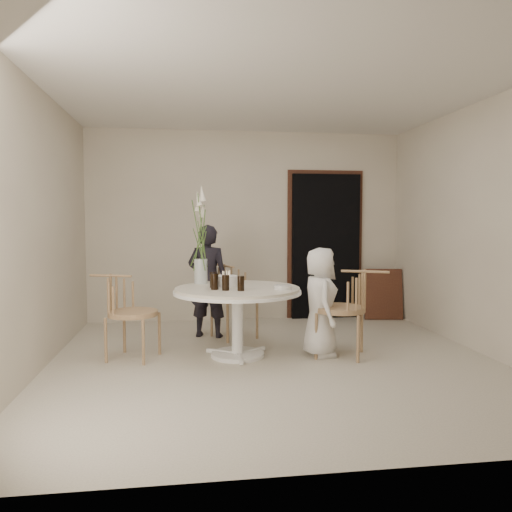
{
  "coord_description": "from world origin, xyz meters",
  "views": [
    {
      "loc": [
        -0.88,
        -4.88,
        1.42
      ],
      "look_at": [
        -0.15,
        0.3,
        1.05
      ],
      "focal_mm": 35.0,
      "sensor_mm": 36.0,
      "label": 1
    }
  ],
  "objects": [
    {
      "name": "ground",
      "position": [
        0.0,
        0.0,
        0.0
      ],
      "size": [
        4.5,
        4.5,
        0.0
      ],
      "primitive_type": "plane",
      "color": "beige",
      "rests_on": "ground"
    },
    {
      "name": "room_shell",
      "position": [
        0.0,
        0.0,
        1.62
      ],
      "size": [
        4.5,
        4.5,
        4.5
      ],
      "color": "silver",
      "rests_on": "ground"
    },
    {
      "name": "doorway",
      "position": [
        1.15,
        2.19,
        1.05
      ],
      "size": [
        1.0,
        0.1,
        2.1
      ],
      "primitive_type": "cube",
      "color": "black",
      "rests_on": "ground"
    },
    {
      "name": "door_trim",
      "position": [
        1.15,
        2.23,
        1.11
      ],
      "size": [
        1.12,
        0.03,
        2.22
      ],
      "primitive_type": "cube",
      "color": "#57311E",
      "rests_on": "ground"
    },
    {
      "name": "table",
      "position": [
        -0.35,
        0.25,
        0.62
      ],
      "size": [
        1.33,
        1.33,
        0.73
      ],
      "color": "white",
      "rests_on": "ground"
    },
    {
      "name": "picture_frame",
      "position": [
        1.95,
        1.95,
        0.36
      ],
      "size": [
        0.57,
        0.25,
        0.73
      ],
      "primitive_type": "cube",
      "rotation": [
        -0.17,
        0.0,
        -0.16
      ],
      "color": "#57311E",
      "rests_on": "ground"
    },
    {
      "name": "chair_far",
      "position": [
        -0.35,
        1.22,
        0.57
      ],
      "size": [
        0.62,
        0.64,
        0.88
      ],
      "rotation": [
        0.0,
        0.0,
        0.42
      ],
      "color": "tan",
      "rests_on": "ground"
    },
    {
      "name": "chair_right",
      "position": [
        0.84,
        0.07,
        0.6
      ],
      "size": [
        0.67,
        0.65,
        0.92
      ],
      "rotation": [
        0.0,
        0.0,
        -2.0
      ],
      "color": "tan",
      "rests_on": "ground"
    },
    {
      "name": "chair_left",
      "position": [
        -1.54,
        0.36,
        0.57
      ],
      "size": [
        0.62,
        0.6,
        0.88
      ],
      "rotation": [
        0.0,
        0.0,
        1.23
      ],
      "color": "tan",
      "rests_on": "ground"
    },
    {
      "name": "girl",
      "position": [
        -0.61,
        1.2,
        0.69
      ],
      "size": [
        0.58,
        0.47,
        1.38
      ],
      "primitive_type": "imported",
      "rotation": [
        0.0,
        0.0,
        2.82
      ],
      "color": "black",
      "rests_on": "ground"
    },
    {
      "name": "boy",
      "position": [
        0.52,
        0.16,
        0.57
      ],
      "size": [
        0.38,
        0.57,
        1.14
      ],
      "primitive_type": "imported",
      "rotation": [
        0.0,
        0.0,
        1.54
      ],
      "color": "white",
      "rests_on": "ground"
    },
    {
      "name": "birthday_cake",
      "position": [
        -0.45,
        0.37,
        0.79
      ],
      "size": [
        0.24,
        0.24,
        0.16
      ],
      "rotation": [
        0.0,
        0.0,
        -0.19
      ],
      "color": "white",
      "rests_on": "table"
    },
    {
      "name": "cola_tumbler_a",
      "position": [
        -0.49,
        0.05,
        0.81
      ],
      "size": [
        0.09,
        0.09,
        0.16
      ],
      "primitive_type": "cylinder",
      "rotation": [
        0.0,
        0.0,
        0.21
      ],
      "color": "black",
      "rests_on": "table"
    },
    {
      "name": "cola_tumbler_b",
      "position": [
        -0.34,
        -0.0,
        0.8
      ],
      "size": [
        0.08,
        0.08,
        0.15
      ],
      "primitive_type": "cylinder",
      "rotation": [
        0.0,
        0.0,
        0.21
      ],
      "color": "black",
      "rests_on": "table"
    },
    {
      "name": "cola_tumbler_c",
      "position": [
        -0.59,
        0.12,
        0.81
      ],
      "size": [
        0.08,
        0.08,
        0.16
      ],
      "primitive_type": "cylinder",
      "rotation": [
        0.0,
        0.0,
        -0.07
      ],
      "color": "black",
      "rests_on": "table"
    },
    {
      "name": "cola_tumbler_d",
      "position": [
        -0.6,
        0.25,
        0.81
      ],
      "size": [
        0.08,
        0.08,
        0.16
      ],
      "primitive_type": "cylinder",
      "rotation": [
        0.0,
        0.0,
        -0.01
      ],
      "color": "black",
      "rests_on": "table"
    },
    {
      "name": "plate_stack",
      "position": [
        0.09,
        0.04,
        0.75
      ],
      "size": [
        0.22,
        0.22,
        0.04
      ],
      "primitive_type": "cylinder",
      "rotation": [
        0.0,
        0.0,
        -0.33
      ],
      "color": "silver",
      "rests_on": "table"
    },
    {
      "name": "flower_vase",
      "position": [
        -0.72,
        0.64,
        1.15
      ],
      "size": [
        0.15,
        0.15,
        1.09
      ],
      "rotation": [
        0.0,
        0.0,
        0.35
      ],
      "color": "silver",
      "rests_on": "table"
    }
  ]
}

